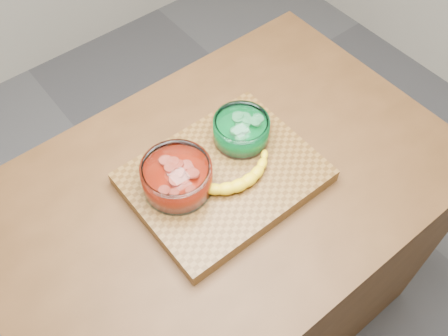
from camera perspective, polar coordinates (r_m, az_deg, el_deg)
ground at (r=2.06m, az=0.00°, el=-15.80°), size 3.50×3.50×0.00m
counter at (r=1.65m, az=0.00°, el=-10.44°), size 1.20×0.80×0.90m
cutting_board at (r=1.24m, az=0.00°, el=-1.08°), size 0.45×0.35×0.04m
bowl_red at (r=1.17m, az=-5.39°, el=-1.07°), size 0.17×0.17×0.08m
bowl_green at (r=1.26m, az=1.98°, el=4.35°), size 0.14×0.14×0.07m
banana at (r=1.20m, az=1.04°, el=-0.57°), size 0.25×0.14×0.04m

